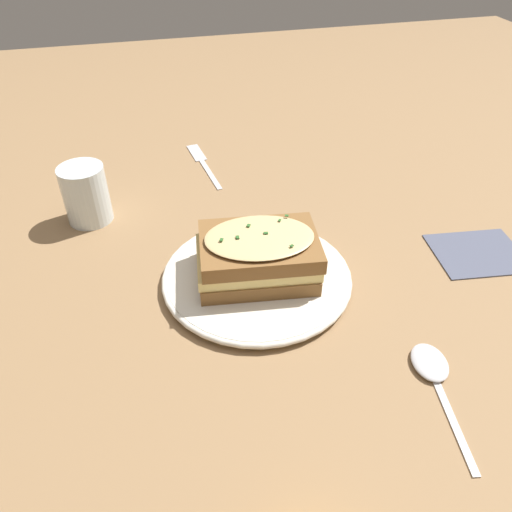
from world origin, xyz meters
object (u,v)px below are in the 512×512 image
Objects in this scene: water_glass at (86,194)px; napkin at (478,253)px; sandwich at (258,254)px; spoon at (432,369)px; fork at (202,160)px; dinner_plate at (256,275)px.

napkin is (-0.54, 0.23, -0.04)m from water_glass.
napkin is at bearing 176.00° from sandwich.
water_glass reaches higher than spoon.
water_glass is at bearing 142.62° from spoon.
spoon is (-0.15, 0.20, -0.04)m from sandwich.
sandwich is at bearing -4.00° from napkin.
dinner_plate is at bearing -94.40° from fork.
dinner_plate is 1.39× the size of fork.
spoon is (-0.15, 0.20, -0.00)m from dinner_plate.
water_glass is (0.22, -0.21, 0.04)m from dinner_plate.
spoon is 1.27× the size of napkin.
spoon is at bearing -80.20° from fork.
napkin is at bearing 175.63° from dinner_plate.
fork is at bearing 117.20° from spoon.
dinner_plate is 1.50× the size of sandwich.
dinner_plate is 0.30m from water_glass.
fork is at bearing -87.24° from sandwich.
fork is (0.02, -0.36, -0.04)m from sandwich.
dinner_plate reaches higher than napkin.
spoon is at bearing 132.16° from water_glass.
water_glass is (0.22, -0.21, 0.00)m from sandwich.
fork is 1.44× the size of napkin.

